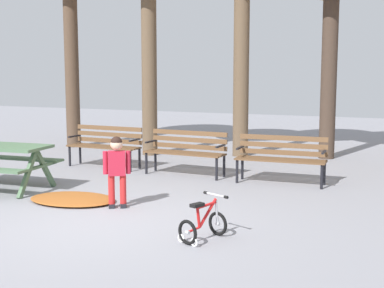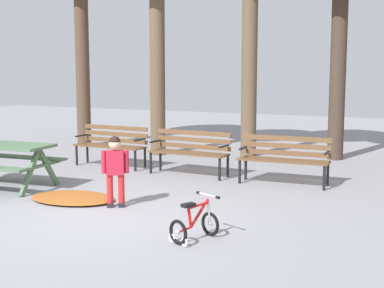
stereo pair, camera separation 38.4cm
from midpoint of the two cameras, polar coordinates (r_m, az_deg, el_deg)
The scene contains 7 objects.
ground at distance 7.63m, azimuth -11.53°, elevation -7.93°, with size 36.00×36.00×0.00m, color gray.
park_bench_far_left at distance 11.69m, azimuth -9.83°, elevation 0.12°, with size 1.62×0.53×0.85m.
park_bench_left at distance 10.66m, azimuth -1.63°, elevation -0.50°, with size 1.62×0.54×0.85m.
park_bench_right at distance 9.96m, azimuth 8.15°, elevation -1.16°, with size 1.62×0.53×0.85m.
child_standing at distance 8.22m, azimuth -9.11°, elevation -2.26°, with size 0.36×0.27×1.06m.
kids_bicycle at distance 6.67m, azimuth -0.54°, elevation -8.27°, with size 0.53×0.63×0.54m.
leaf_pile at distance 8.86m, azimuth -13.47°, elevation -5.55°, with size 1.40×0.98×0.07m, color #9E5623.
Camera 1 is at (4.02, -6.12, 2.04)m, focal length 51.57 mm.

